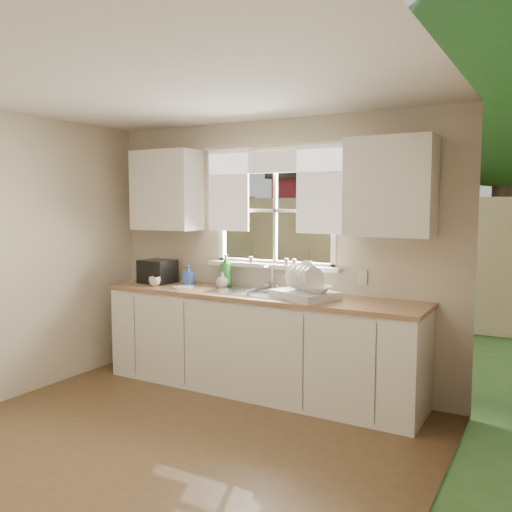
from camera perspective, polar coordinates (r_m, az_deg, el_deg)
The scene contains 21 objects.
ground at distance 3.88m, azimuth -13.04°, elevation -20.89°, with size 4.00×4.00×0.00m, color brown.
room_walls at distance 3.46m, azimuth -14.22°, elevation -2.61°, with size 3.62×4.02×2.50m.
ceiling at distance 3.56m, azimuth -13.97°, elevation 18.05°, with size 3.60×4.00×0.02m, color silver.
window at distance 5.13m, azimuth 1.95°, elevation 2.96°, with size 1.38×0.16×1.06m.
curtains at distance 5.08m, azimuth 1.69°, elevation 7.99°, with size 1.50×0.03×0.81m.
base_cabinets at distance 5.01m, azimuth 0.17°, elevation -9.29°, with size 3.00×0.62×0.87m, color silver.
countertop at distance 4.91m, azimuth 0.17°, elevation -4.15°, with size 3.04×0.65×0.04m, color #956C4A.
upper_cabinet_left at distance 5.61m, azimuth -9.42°, elevation 6.83°, with size 0.70×0.33×0.80m, color silver.
upper_cabinet_right at distance 4.53m, azimuth 13.97°, elevation 7.06°, with size 0.70×0.33×0.80m, color silver.
wall_outlet at distance 4.80m, azimuth 11.18°, elevation -2.19°, with size 0.08×0.01×0.12m, color beige.
sill_jars at distance 5.07m, azimuth 2.22°, elevation -0.54°, with size 0.50×0.04×0.06m.
backyard at distance 11.23m, azimuth 20.74°, elevation 14.14°, with size 20.00×10.00×6.13m.
sink at distance 4.95m, azimuth 0.36°, elevation -4.69°, with size 0.88×0.52×0.40m.
dish_rack at distance 4.64m, azimuth 5.12°, elevation -3.61°, with size 0.62×0.56×0.32m.
bowl at distance 4.53m, azimuth 6.47°, elevation -3.53°, with size 0.23×0.23×0.06m, color beige.
soap_bottle_a at distance 5.27m, azimuth -3.20°, elevation -1.54°, with size 0.12×0.12×0.31m, color #2B852F.
soap_bottle_b at distance 5.44m, azimuth -7.11°, elevation -1.98°, with size 0.09×0.09×0.20m, color blue.
soap_bottle_c at distance 5.23m, azimuth -3.57°, elevation -2.51°, with size 0.12×0.12×0.15m, color #C0B69E.
saucer at distance 5.26m, azimuth -7.71°, elevation -3.27°, with size 0.20×0.20×0.01m, color white.
cup at distance 5.43m, azimuth -10.62°, elevation -2.62°, with size 0.11×0.11×0.09m, color silver.
black_appliance at distance 5.62m, azimuth -10.32°, elevation -1.59°, with size 0.32×0.28×0.24m, color black.
Camera 1 is at (2.39, -2.53, 1.72)m, focal length 38.00 mm.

